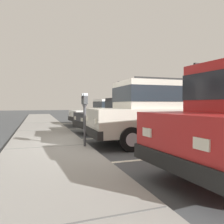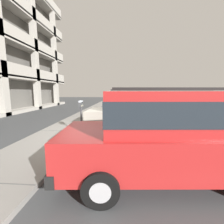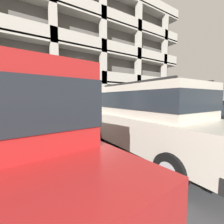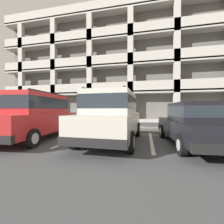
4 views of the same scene
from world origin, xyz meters
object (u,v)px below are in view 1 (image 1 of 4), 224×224
silver_suv (162,110)px  blue_coupe (110,111)px  dark_hatchback (128,114)px  parking_meter_near (85,107)px

silver_suv → blue_coupe: size_ratio=1.04×
silver_suv → dark_hatchback: (3.01, -0.08, -0.27)m
blue_coupe → dark_hatchback: bearing=170.6°
blue_coupe → parking_meter_near: (-6.71, 2.96, 0.37)m
silver_suv → dark_hatchback: size_ratio=1.04×
dark_hatchback → parking_meter_near: parking_meter_near is taller
silver_suv → blue_coupe: bearing=-2.0°
silver_suv → parking_meter_near: silver_suv is taller
silver_suv → dark_hatchback: bearing=-0.5°
dark_hatchback → blue_coupe: bearing=-9.4°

